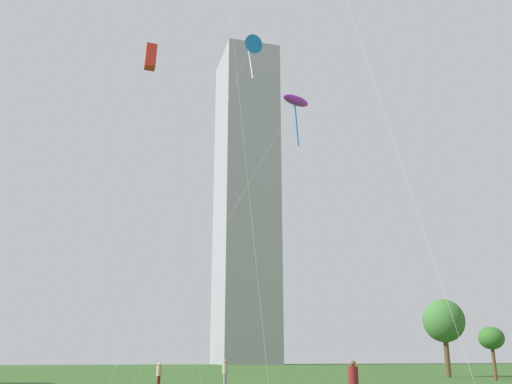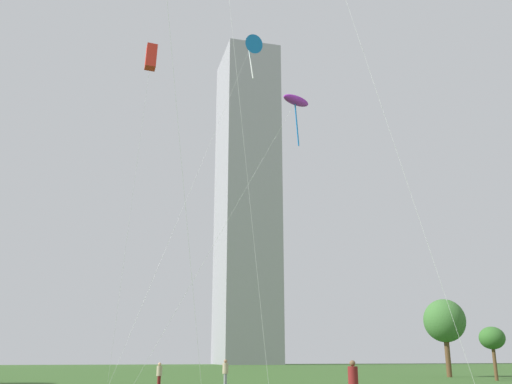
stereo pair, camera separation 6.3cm
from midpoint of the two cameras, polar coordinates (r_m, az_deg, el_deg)
The scene contains 9 objects.
person_standing_0 at distance 39.47m, azimuth -3.20°, elevation -17.65°, with size 0.39×0.39×1.77m.
person_standing_1 at distance 24.06m, azimuth 9.76°, elevation -18.24°, with size 0.40×0.40×1.80m.
person_standing_2 at distance 38.11m, azimuth -9.84°, elevation -17.64°, with size 0.35×0.35×1.60m.
kite_flying_0 at distance 41.44m, azimuth 4.02°, elevation 9.15°, with size 11.64×7.82×20.59m.
kite_flying_1 at distance 51.76m, azimuth -10.65°, elevation 13.25°, with size 2.01×5.47×28.46m.
kite_flying_3 at distance 48.26m, azimuth -0.58°, elevation 14.56°, with size 10.83×4.74×27.66m.
park_tree_1 at distance 54.49m, azimuth 22.69°, elevation -13.53°, with size 2.19×2.19×4.48m.
park_tree_2 at distance 62.42m, azimuth 18.45°, elevation -12.29°, with size 4.21×4.21×7.70m.
distant_highrise_0 at distance 167.47m, azimuth -1.04°, elevation -0.76°, with size 15.92×20.83×93.95m, color #939399.
Camera 1 is at (-8.02, -21.97, 1.92)m, focal length 39.52 mm.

